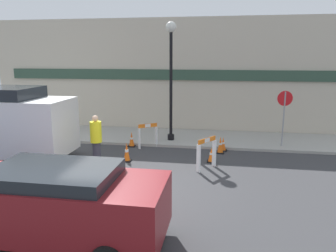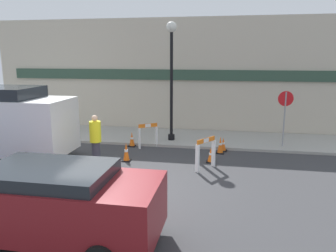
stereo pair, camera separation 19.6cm
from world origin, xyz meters
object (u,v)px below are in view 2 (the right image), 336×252
streetlamp_post (171,65)px  person_worker (96,139)px  parked_car_1 (51,200)px  stop_sign (285,110)px  work_van (1,120)px

streetlamp_post → person_worker: (-1.99, -3.56, -2.37)m
streetlamp_post → parked_car_1: 8.57m
parked_car_1 → stop_sign: bearing=54.6°
streetlamp_post → person_worker: size_ratio=2.81×
parked_car_1 → work_van: size_ratio=0.85×
streetlamp_post → stop_sign: (4.61, -0.24, -1.70)m
parked_car_1 → work_van: work_van is taller
parked_car_1 → streetlamp_post: bearing=82.9°
streetlamp_post → parked_car_1: (-1.02, -8.16, -2.40)m
streetlamp_post → work_van: (-5.72, -3.32, -1.89)m
stop_sign → person_worker: (-6.61, -3.31, -0.67)m
person_worker → parked_car_1: person_worker is taller
stop_sign → parked_car_1: bearing=48.7°
streetlamp_post → work_van: bearing=-149.8°
streetlamp_post → work_van: 6.88m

